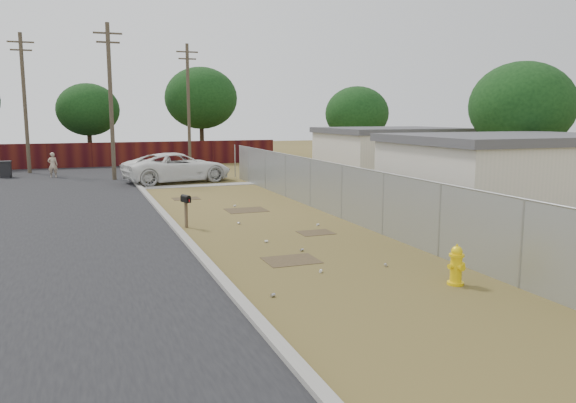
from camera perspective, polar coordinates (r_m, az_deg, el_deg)
name	(u,v)px	position (r m, az deg, el deg)	size (l,w,h in m)	color
ground	(262,224)	(19.77, -2.65, -2.32)	(120.00, 120.00, 0.00)	brown
street	(61,201)	(26.81, -22.05, 0.02)	(15.10, 60.00, 0.12)	black
chainlink_fence	(331,194)	(21.71, 4.35, 0.80)	(0.10, 27.06, 2.02)	gray
privacy_fence	(77,155)	(43.57, -20.61, 4.41)	(30.00, 0.12, 1.80)	#45140E
utility_poles	(112,101)	(39.21, -17.45, 9.70)	(12.60, 8.24, 9.00)	#4F4434
houses	(442,164)	(26.76, 15.35, 3.67)	(9.30, 17.24, 3.10)	beige
horizon_trees	(174,103)	(42.58, -11.52, 9.73)	(33.32, 31.94, 7.78)	#332517
fire_hydrant	(456,266)	(13.30, 16.73, -6.28)	(0.43, 0.43, 0.94)	yellow
mailbox	(186,202)	(19.33, -10.34, -0.02)	(0.30, 0.49, 1.13)	brown
pickup_truck	(178,167)	(32.65, -11.13, 3.42)	(2.79, 6.06, 1.68)	white
pedestrian	(53,165)	(37.22, -22.79, 3.44)	(0.56, 0.37, 1.55)	tan
trash_bin	(6,169)	(38.34, -26.75, 2.95)	(0.68, 0.75, 1.03)	black
scattered_litter	(287,241)	(16.94, -0.10, -4.06)	(4.09, 11.79, 0.07)	silver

